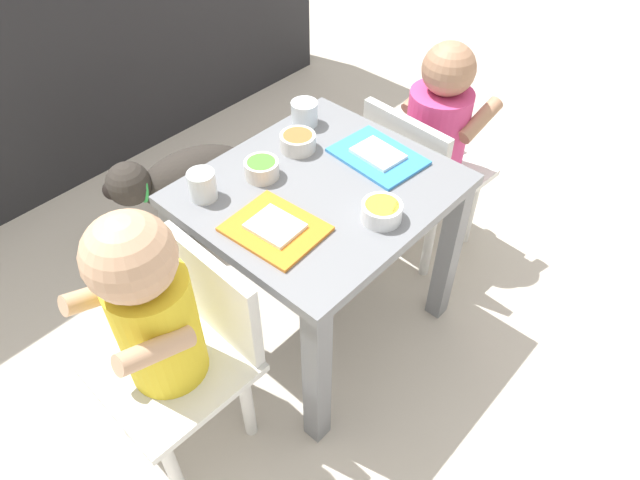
# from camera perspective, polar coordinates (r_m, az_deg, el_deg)

# --- Properties ---
(ground_plane) EXTENTS (7.00, 7.00, 0.00)m
(ground_plane) POSITION_cam_1_polar(r_m,az_deg,el_deg) (1.60, -0.00, -7.90)
(ground_plane) COLOR beige
(kitchen_cabinet_back) EXTENTS (2.08, 0.35, 1.02)m
(kitchen_cabinet_back) POSITION_cam_1_polar(r_m,az_deg,el_deg) (2.12, -25.95, 19.39)
(kitchen_cabinet_back) COLOR #232326
(kitchen_cabinet_back) RESTS_ON ground
(dining_table) EXTENTS (0.55, 0.49, 0.47)m
(dining_table) POSITION_cam_1_polar(r_m,az_deg,el_deg) (1.32, -0.00, 2.25)
(dining_table) COLOR slate
(dining_table) RESTS_ON ground
(seated_child_left) EXTENTS (0.29, 0.29, 0.68)m
(seated_child_left) POSITION_cam_1_polar(r_m,az_deg,el_deg) (1.11, -15.65, -7.22)
(seated_child_left) COLOR silver
(seated_child_left) RESTS_ON ground
(seated_child_right) EXTENTS (0.30, 0.30, 0.64)m
(seated_child_right) POSITION_cam_1_polar(r_m,az_deg,el_deg) (1.58, 11.19, 10.34)
(seated_child_right) COLOR silver
(seated_child_right) RESTS_ON ground
(dog) EXTENTS (0.43, 0.27, 0.32)m
(dog) POSITION_cam_1_polar(r_m,az_deg,el_deg) (1.73, -13.08, 5.76)
(dog) COLOR #332D28
(dog) RESTS_ON ground
(food_tray_left) EXTENTS (0.16, 0.19, 0.02)m
(food_tray_left) POSITION_cam_1_polar(r_m,az_deg,el_deg) (1.15, -4.45, 1.17)
(food_tray_left) COLOR orange
(food_tray_left) RESTS_ON dining_table
(food_tray_right) EXTENTS (0.16, 0.21, 0.02)m
(food_tray_right) POSITION_cam_1_polar(r_m,az_deg,el_deg) (1.34, 5.74, 8.30)
(food_tray_right) COLOR #388CD8
(food_tray_right) RESTS_ON dining_table
(water_cup_left) EXTENTS (0.07, 0.07, 0.06)m
(water_cup_left) POSITION_cam_1_polar(r_m,az_deg,el_deg) (1.44, -1.54, 12.29)
(water_cup_left) COLOR white
(water_cup_left) RESTS_ON dining_table
(water_cup_right) EXTENTS (0.06, 0.06, 0.06)m
(water_cup_right) POSITION_cam_1_polar(r_m,az_deg,el_deg) (1.24, -11.53, 5.19)
(water_cup_right) COLOR white
(water_cup_right) RESTS_ON dining_table
(veggie_bowl_near) EXTENTS (0.08, 0.08, 0.04)m
(veggie_bowl_near) POSITION_cam_1_polar(r_m,az_deg,el_deg) (1.17, 6.11, 2.85)
(veggie_bowl_near) COLOR white
(veggie_bowl_near) RESTS_ON dining_table
(veggie_bowl_far) EXTENTS (0.08, 0.08, 0.04)m
(veggie_bowl_far) POSITION_cam_1_polar(r_m,az_deg,el_deg) (1.36, -2.20, 9.72)
(veggie_bowl_far) COLOR silver
(veggie_bowl_far) RESTS_ON dining_table
(cereal_bowl_left_side) EXTENTS (0.08, 0.08, 0.04)m
(cereal_bowl_left_side) POSITION_cam_1_polar(r_m,az_deg,el_deg) (1.28, -5.78, 7.05)
(cereal_bowl_left_side) COLOR silver
(cereal_bowl_left_side) RESTS_ON dining_table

